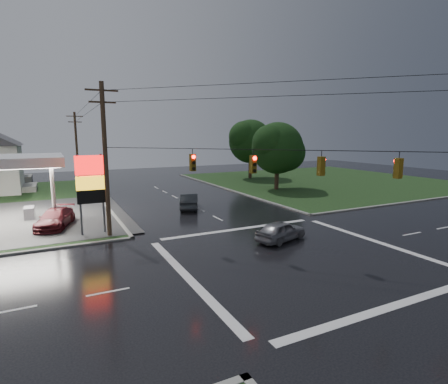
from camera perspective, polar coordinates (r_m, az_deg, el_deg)
name	(u,v)px	position (r m, az deg, el deg)	size (l,w,h in m)	color
ground	(294,256)	(22.24, 11.41, -10.26)	(120.00, 120.00, 0.00)	black
grass_ne	(324,181)	(58.11, 16.02, 1.79)	(36.00, 36.00, 0.08)	black
pylon_sign	(91,181)	(27.26, -20.96, 1.62)	(2.00, 0.35, 6.00)	#59595E
utility_pole_nw	(106,158)	(26.22, -18.78, 5.22)	(2.20, 0.32, 11.00)	#382619
utility_pole_n	(77,148)	(54.58, -22.91, 6.66)	(2.20, 0.32, 10.50)	#382619
traffic_signals	(298,150)	(20.98, 12.06, 6.65)	(26.87, 26.87, 1.47)	black
tree_ne_near	(278,148)	(47.09, 8.86, 7.08)	(7.99, 6.80, 8.98)	black
tree_ne_far	(251,142)	(58.77, 4.48, 8.22)	(8.46, 7.20, 9.80)	black
car_north	(189,201)	(35.18, -5.69, -1.48)	(1.66, 4.77, 1.57)	black
car_crossing	(281,231)	(25.00, 9.26, -6.26)	(1.68, 4.19, 1.43)	slate
car_pump	(55,218)	(31.16, -25.83, -3.89)	(2.10, 5.16, 1.50)	#59141A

